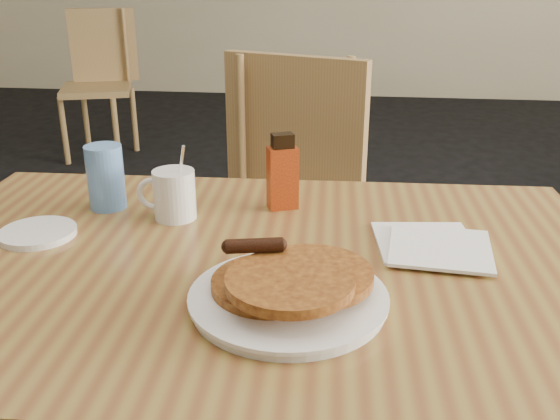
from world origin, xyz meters
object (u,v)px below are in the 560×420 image
object	(u,v)px
main_table	(253,281)
chair_wall_extra	(100,70)
pancake_plate	(289,290)
coffee_mug	(173,194)
syrup_bottle	(283,174)
blue_tumbler	(106,177)
chair_main_far	(290,199)

from	to	relation	value
main_table	chair_wall_extra	world-z (taller)	chair_wall_extra
pancake_plate	coffee_mug	bearing A→B (deg)	130.17
syrup_bottle	chair_wall_extra	bearing A→B (deg)	97.11
blue_tumbler	coffee_mug	bearing A→B (deg)	-14.75
main_table	syrup_bottle	xyz separation A→B (m)	(0.02, 0.24, 0.11)
chair_main_far	coffee_mug	bearing A→B (deg)	-86.43
main_table	coffee_mug	distance (m)	0.26
syrup_bottle	main_table	bearing A→B (deg)	-117.23
main_table	syrup_bottle	size ratio (longest dim) A/B	8.44
chair_main_far	syrup_bottle	size ratio (longest dim) A/B	6.32
pancake_plate	syrup_bottle	world-z (taller)	syrup_bottle
blue_tumbler	syrup_bottle	bearing A→B (deg)	6.40
pancake_plate	syrup_bottle	distance (m)	0.39
main_table	chair_main_far	world-z (taller)	chair_main_far
main_table	chair_main_far	distance (m)	0.75
syrup_bottle	chair_main_far	bearing A→B (deg)	72.26
chair_main_far	syrup_bottle	xyz separation A→B (m)	(0.03, -0.50, 0.24)
coffee_mug	syrup_bottle	size ratio (longest dim) A/B	0.98
chair_main_far	pancake_plate	size ratio (longest dim) A/B	3.35
chair_wall_extra	blue_tumbler	size ratio (longest dim) A/B	7.21
chair_main_far	main_table	bearing A→B (deg)	-69.36
pancake_plate	blue_tumbler	world-z (taller)	blue_tumbler
chair_wall_extra	syrup_bottle	size ratio (longest dim) A/B	6.05
main_table	blue_tumbler	bearing A→B (deg)	148.40
coffee_mug	blue_tumbler	bearing A→B (deg)	149.01
main_table	blue_tumbler	xyz separation A→B (m)	(-0.33, 0.20, 0.11)
main_table	pancake_plate	xyz separation A→B (m)	(0.08, -0.14, 0.07)
syrup_bottle	coffee_mug	bearing A→B (deg)	179.61
chair_wall_extra	coffee_mug	xyz separation A→B (m)	(1.28, -2.80, 0.25)
chair_main_far	blue_tumbler	bearing A→B (deg)	-100.58
chair_main_far	chair_wall_extra	xyz separation A→B (m)	(-1.45, 2.23, -0.03)
chair_wall_extra	coffee_mug	distance (m)	3.09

